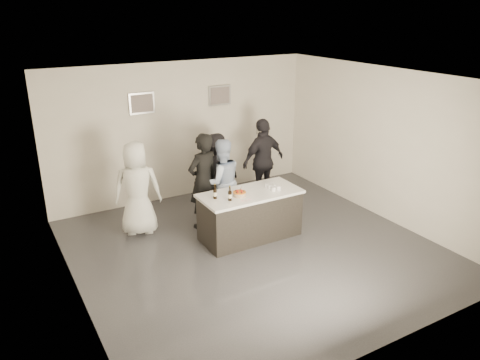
{
  "coord_description": "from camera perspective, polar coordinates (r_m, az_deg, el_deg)",
  "views": [
    {
      "loc": [
        -3.9,
        -6.28,
        4.06
      ],
      "look_at": [
        0.0,
        0.5,
        1.15
      ],
      "focal_mm": 35.0,
      "sensor_mm": 36.0,
      "label": 1
    }
  ],
  "objects": [
    {
      "name": "picture_left",
      "position": [
        9.9,
        -11.88,
        9.15
      ],
      "size": [
        0.54,
        0.04,
        0.44
      ],
      "primitive_type": "cube",
      "color": "#B2B2B7",
      "rests_on": "wall_back"
    },
    {
      "name": "bar_counter",
      "position": [
        8.64,
        1.23,
        -4.29
      ],
      "size": [
        1.86,
        0.86,
        0.9
      ],
      "primitive_type": "cube",
      "color": "white",
      "rests_on": "ground"
    },
    {
      "name": "cake",
      "position": [
        8.29,
        -0.06,
        -1.72
      ],
      "size": [
        0.23,
        0.23,
        0.07
      ],
      "primitive_type": "cylinder",
      "color": "orange",
      "rests_on": "bar_counter"
    },
    {
      "name": "wall_back",
      "position": [
        10.39,
        -6.94,
        5.99
      ],
      "size": [
        6.0,
        0.04,
        3.0
      ],
      "primitive_type": "cube",
      "color": "silver",
      "rests_on": "ground"
    },
    {
      "name": "picture_right",
      "position": [
        10.59,
        -2.49,
        10.27
      ],
      "size": [
        0.54,
        0.04,
        0.44
      ],
      "primitive_type": "cube",
      "color": "#B2B2B7",
      "rests_on": "wall_back"
    },
    {
      "name": "person_guest_back",
      "position": [
        10.01,
        -2.9,
        1.29
      ],
      "size": [
        1.02,
        0.59,
        1.57
      ],
      "primitive_type": "imported",
      "rotation": [
        0.0,
        0.0,
        3.14
      ],
      "color": "black",
      "rests_on": "ground"
    },
    {
      "name": "person_guest_right",
      "position": [
        10.13,
        2.85,
        2.37
      ],
      "size": [
        1.14,
        0.61,
        1.85
      ],
      "primitive_type": "imported",
      "rotation": [
        0.0,
        0.0,
        3.29
      ],
      "color": "black",
      "rests_on": "ground"
    },
    {
      "name": "beer_bottle_b",
      "position": [
        8.07,
        -1.24,
        -1.66
      ],
      "size": [
        0.07,
        0.07,
        0.26
      ],
      "primitive_type": "cylinder",
      "color": "black",
      "rests_on": "bar_counter"
    },
    {
      "name": "ceiling",
      "position": [
        7.47,
        1.96,
        12.24
      ],
      "size": [
        6.0,
        6.0,
        0.0
      ],
      "primitive_type": "plane",
      "rotation": [
        3.14,
        0.0,
        0.0
      ],
      "color": "white"
    },
    {
      "name": "person_main_black",
      "position": [
        8.92,
        -4.49,
        -0.14
      ],
      "size": [
        0.77,
        0.6,
        1.88
      ],
      "primitive_type": "imported",
      "rotation": [
        0.0,
        0.0,
        3.39
      ],
      "color": "black",
      "rests_on": "ground"
    },
    {
      "name": "wall_front",
      "position": [
        5.7,
        17.99,
        -7.35
      ],
      "size": [
        6.0,
        0.04,
        3.0
      ],
      "primitive_type": "cube",
      "color": "silver",
      "rests_on": "ground"
    },
    {
      "name": "floor",
      "position": [
        8.43,
        1.71,
        -8.38
      ],
      "size": [
        6.0,
        6.0,
        0.0
      ],
      "primitive_type": "plane",
      "color": "#3D3D42",
      "rests_on": "ground"
    },
    {
      "name": "wall_right",
      "position": [
        9.68,
        17.17,
        4.14
      ],
      "size": [
        0.04,
        6.0,
        3.0
      ],
      "primitive_type": "cube",
      "color": "silver",
      "rests_on": "ground"
    },
    {
      "name": "wall_left",
      "position": [
        6.84,
        -20.12,
        -2.9
      ],
      "size": [
        0.04,
        6.0,
        3.0
      ],
      "primitive_type": "cube",
      "color": "silver",
      "rests_on": "ground"
    },
    {
      "name": "person_main_blue",
      "position": [
        9.11,
        -2.29,
        -0.21
      ],
      "size": [
        0.89,
        0.72,
        1.71
      ],
      "primitive_type": "imported",
      "rotation": [
        0.0,
        0.0,
        3.05
      ],
      "color": "#B1C5E8",
      "rests_on": "ground"
    },
    {
      "name": "candles",
      "position": [
        8.12,
        0.71,
        -2.49
      ],
      "size": [
        0.24,
        0.08,
        0.01
      ],
      "primitive_type": "cube",
      "color": "pink",
      "rests_on": "bar_counter"
    },
    {
      "name": "person_guest_left",
      "position": [
        8.87,
        -12.41,
        -1.01
      ],
      "size": [
        1.02,
        0.84,
        1.79
      ],
      "primitive_type": "imported",
      "rotation": [
        0.0,
        0.0,
        2.78
      ],
      "color": "white",
      "rests_on": "ground"
    },
    {
      "name": "beer_bottle_a",
      "position": [
        8.16,
        -3.07,
        -1.42
      ],
      "size": [
        0.07,
        0.07,
        0.26
      ],
      "primitive_type": "cylinder",
      "color": "black",
      "rests_on": "bar_counter"
    },
    {
      "name": "tumbler_cluster",
      "position": [
        8.64,
        4.01,
        -0.81
      ],
      "size": [
        0.19,
        0.3,
        0.08
      ],
      "primitive_type": "cube",
      "color": "gold",
      "rests_on": "bar_counter"
    }
  ]
}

